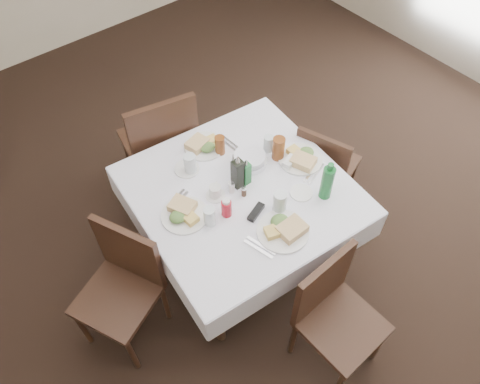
{
  "coord_description": "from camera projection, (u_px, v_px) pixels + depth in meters",
  "views": [
    {
      "loc": [
        -1.27,
        -1.17,
        2.98
      ],
      "look_at": [
        -0.17,
        0.19,
        0.8
      ],
      "focal_mm": 35.0,
      "sensor_mm": 36.0,
      "label": 1
    }
  ],
  "objects": [
    {
      "name": "ground_plane",
      "position": [
        274.0,
        265.0,
        3.4
      ],
      "size": [
        7.0,
        7.0,
        0.0
      ],
      "primitive_type": "plane",
      "color": "black"
    },
    {
      "name": "room_shell",
      "position": [
        296.0,
        70.0,
        2.06
      ],
      "size": [
        6.04,
        7.04,
        2.8
      ],
      "color": "#BAAC8F",
      "rests_on": "ground"
    },
    {
      "name": "dining_table",
      "position": [
        241.0,
        197.0,
        2.93
      ],
      "size": [
        1.38,
        1.38,
        0.76
      ],
      "color": "#312013",
      "rests_on": "ground"
    },
    {
      "name": "chair_north",
      "position": [
        161.0,
        142.0,
        3.36
      ],
      "size": [
        0.58,
        0.58,
        1.03
      ],
      "color": "#312013",
      "rests_on": "ground"
    },
    {
      "name": "chair_south",
      "position": [
        333.0,
        309.0,
        2.64
      ],
      "size": [
        0.44,
        0.44,
        0.89
      ],
      "color": "#312013",
      "rests_on": "ground"
    },
    {
      "name": "chair_east",
      "position": [
        324.0,
        165.0,
        3.38
      ],
      "size": [
        0.5,
        0.5,
        0.83
      ],
      "color": "#312013",
      "rests_on": "ground"
    },
    {
      "name": "chair_west",
      "position": [
        124.0,
        280.0,
        2.75
      ],
      "size": [
        0.56,
        0.56,
        0.9
      ],
      "color": "#312013",
      "rests_on": "ground"
    },
    {
      "name": "meal_north",
      "position": [
        203.0,
        145.0,
        3.06
      ],
      "size": [
        0.27,
        0.27,
        0.06
      ],
      "color": "white",
      "rests_on": "dining_table"
    },
    {
      "name": "meal_south",
      "position": [
        284.0,
        229.0,
        2.65
      ],
      "size": [
        0.3,
        0.3,
        0.07
      ],
      "color": "white",
      "rests_on": "dining_table"
    },
    {
      "name": "meal_east",
      "position": [
        302.0,
        158.0,
        2.99
      ],
      "size": [
        0.28,
        0.28,
        0.06
      ],
      "color": "white",
      "rests_on": "dining_table"
    },
    {
      "name": "meal_west",
      "position": [
        183.0,
        213.0,
        2.72
      ],
      "size": [
        0.28,
        0.28,
        0.06
      ],
      "color": "white",
      "rests_on": "dining_table"
    },
    {
      "name": "side_plate_a",
      "position": [
        187.0,
        169.0,
        2.96
      ],
      "size": [
        0.16,
        0.16,
        0.01
      ],
      "color": "white",
      "rests_on": "dining_table"
    },
    {
      "name": "side_plate_b",
      "position": [
        301.0,
        193.0,
        2.84
      ],
      "size": [
        0.14,
        0.14,
        0.01
      ],
      "color": "white",
      "rests_on": "dining_table"
    },
    {
      "name": "water_n",
      "position": [
        190.0,
        164.0,
        2.9
      ],
      "size": [
        0.08,
        0.08,
        0.14
      ],
      "color": "silver",
      "rests_on": "dining_table"
    },
    {
      "name": "water_s",
      "position": [
        280.0,
        202.0,
        2.71
      ],
      "size": [
        0.08,
        0.08,
        0.15
      ],
      "color": "silver",
      "rests_on": "dining_table"
    },
    {
      "name": "water_e",
      "position": [
        269.0,
        144.0,
        3.02
      ],
      "size": [
        0.06,
        0.06,
        0.12
      ],
      "color": "silver",
      "rests_on": "dining_table"
    },
    {
      "name": "water_w",
      "position": [
        210.0,
        216.0,
        2.66
      ],
      "size": [
        0.07,
        0.07,
        0.13
      ],
      "color": "silver",
      "rests_on": "dining_table"
    },
    {
      "name": "iced_tea_a",
      "position": [
        220.0,
        145.0,
        3.0
      ],
      "size": [
        0.07,
        0.07,
        0.14
      ],
      "color": "brown",
      "rests_on": "dining_table"
    },
    {
      "name": "iced_tea_b",
      "position": [
        278.0,
        148.0,
        2.96
      ],
      "size": [
        0.08,
        0.08,
        0.17
      ],
      "color": "brown",
      "rests_on": "dining_table"
    },
    {
      "name": "bread_basket",
      "position": [
        250.0,
        159.0,
        2.97
      ],
      "size": [
        0.22,
        0.22,
        0.07
      ],
      "color": "silver",
      "rests_on": "dining_table"
    },
    {
      "name": "oil_cruet_dark",
      "position": [
        238.0,
        173.0,
        2.8
      ],
      "size": [
        0.06,
        0.06,
        0.26
      ],
      "color": "black",
      "rests_on": "dining_table"
    },
    {
      "name": "oil_cruet_green",
      "position": [
        246.0,
        173.0,
        2.83
      ],
      "size": [
        0.05,
        0.05,
        0.21
      ],
      "color": "#186B2D",
      "rests_on": "dining_table"
    },
    {
      "name": "ketchup_bottle",
      "position": [
        226.0,
        208.0,
        2.69
      ],
      "size": [
        0.06,
        0.06,
        0.13
      ],
      "color": "red",
      "rests_on": "dining_table"
    },
    {
      "name": "salt_shaker",
      "position": [
        232.0,
        187.0,
        2.82
      ],
      "size": [
        0.04,
        0.04,
        0.08
      ],
      "color": "white",
      "rests_on": "dining_table"
    },
    {
      "name": "pepper_shaker",
      "position": [
        244.0,
        192.0,
        2.81
      ],
      "size": [
        0.03,
        0.03,
        0.07
      ],
      "color": "#463222",
      "rests_on": "dining_table"
    },
    {
      "name": "coffee_mug",
      "position": [
        215.0,
        192.0,
        2.8
      ],
      "size": [
        0.12,
        0.12,
        0.09
      ],
      "color": "white",
      "rests_on": "dining_table"
    },
    {
      "name": "sunglasses",
      "position": [
        256.0,
        212.0,
        2.73
      ],
      "size": [
        0.14,
        0.09,
        0.03
      ],
      "color": "black",
      "rests_on": "dining_table"
    },
    {
      "name": "green_bottle",
      "position": [
        327.0,
        182.0,
        2.74
      ],
      "size": [
        0.07,
        0.07,
        0.28
      ],
      "color": "#186B2D",
      "rests_on": "dining_table"
    },
    {
      "name": "sugar_caddy",
      "position": [
        289.0,
        162.0,
        2.97
      ],
      "size": [
        0.11,
        0.08,
        0.05
      ],
      "color": "white",
      "rests_on": "dining_table"
    },
    {
      "name": "cutlery_n",
      "position": [
        228.0,
        143.0,
        3.11
      ],
      "size": [
        0.06,
        0.18,
        0.01
      ],
      "color": "silver",
      "rests_on": "dining_table"
    },
    {
      "name": "cutlery_s",
      "position": [
        260.0,
        247.0,
        2.59
      ],
      "size": [
        0.09,
        0.2,
        0.01
      ],
      "color": "silver",
      "rests_on": "dining_table"
    },
    {
      "name": "cutlery_e",
      "position": [
        314.0,
        173.0,
        2.94
      ],
      "size": [
        0.21,
        0.11,
        0.01
      ],
      "color": "silver",
      "rests_on": "dining_table"
    },
    {
      "name": "cutlery_w",
      "position": [
        176.0,
        201.0,
        2.8
      ],
      "size": [
        0.2,
        0.1,
        0.01
      ],
      "color": "silver",
      "rests_on": "dining_table"
    }
  ]
}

